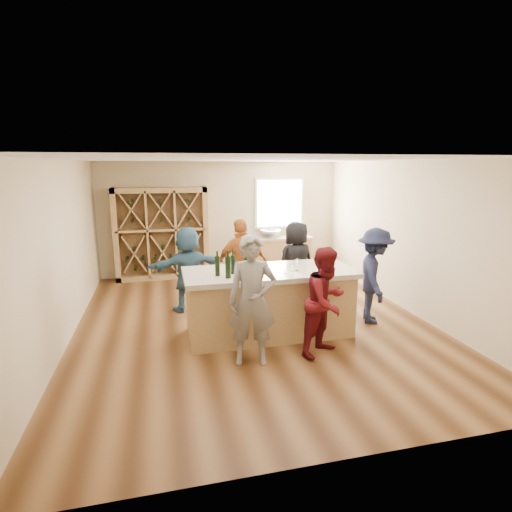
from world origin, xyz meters
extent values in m
cube|color=brown|center=(0.00, 0.00, -0.05)|extent=(6.00, 7.00, 0.10)
cube|color=white|center=(0.00, 0.00, 2.85)|extent=(6.00, 7.00, 0.10)
cube|color=beige|center=(0.00, 3.55, 1.40)|extent=(6.00, 0.10, 2.80)
cube|color=beige|center=(0.00, -3.55, 1.40)|extent=(6.00, 0.10, 2.80)
cube|color=beige|center=(-3.05, 0.00, 1.40)|extent=(0.10, 7.00, 2.80)
cube|color=beige|center=(3.05, 0.00, 1.40)|extent=(0.10, 7.00, 2.80)
cube|color=white|center=(1.50, 3.47, 1.75)|extent=(1.30, 0.06, 1.30)
cube|color=white|center=(1.50, 3.44, 1.75)|extent=(1.18, 0.01, 1.18)
cube|color=#A88350|center=(-1.50, 3.27, 1.10)|extent=(2.20, 0.45, 2.20)
cube|color=#A88350|center=(1.40, 3.20, 0.43)|extent=(1.60, 0.58, 0.86)
cube|color=#B6AB95|center=(1.40, 3.20, 0.89)|extent=(1.70, 0.62, 0.06)
imported|color=silver|center=(1.20, 3.20, 1.01)|extent=(0.54, 0.54, 0.19)
cylinder|color=silver|center=(1.20, 3.38, 1.07)|extent=(0.02, 0.02, 0.30)
cube|color=#A88350|center=(0.15, -0.53, 0.50)|extent=(2.60, 1.00, 1.00)
cube|color=#B6AB95|center=(0.15, -0.53, 1.04)|extent=(2.72, 1.12, 0.08)
cylinder|color=black|center=(-0.71, -0.67, 1.23)|extent=(0.08, 0.08, 0.30)
cylinder|color=black|center=(-0.57, -0.83, 1.25)|extent=(0.09, 0.09, 0.33)
cylinder|color=black|center=(-0.45, -0.61, 1.22)|extent=(0.07, 0.07, 0.29)
cylinder|color=black|center=(-0.27, -0.72, 1.22)|extent=(0.08, 0.08, 0.27)
cone|color=white|center=(-0.19, -0.95, 1.18)|extent=(0.09, 0.09, 0.19)
cone|color=white|center=(0.38, -0.98, 1.17)|extent=(0.08, 0.08, 0.17)
cone|color=white|center=(0.56, -0.68, 1.17)|extent=(0.08, 0.08, 0.19)
cone|color=white|center=(1.10, -0.82, 1.16)|extent=(0.06, 0.06, 0.16)
cube|color=white|center=(-0.26, -0.95, 1.08)|extent=(0.26, 0.34, 0.00)
cube|color=white|center=(0.43, -0.92, 1.08)|extent=(0.28, 0.36, 0.00)
cube|color=white|center=(1.02, -0.86, 1.08)|extent=(0.27, 0.31, 0.00)
imported|color=slate|center=(-0.34, -1.43, 0.91)|extent=(0.75, 0.61, 1.82)
imported|color=#590F14|center=(0.76, -1.39, 0.80)|extent=(0.88, 0.77, 1.60)
imported|color=#191E38|center=(2.06, -0.45, 0.84)|extent=(0.86, 1.19, 1.68)
imported|color=#994C19|center=(-0.05, 0.72, 0.87)|extent=(1.08, 0.65, 1.75)
imported|color=black|center=(1.05, 0.77, 0.83)|extent=(0.91, 0.70, 1.65)
imported|color=#335972|center=(-1.05, 0.89, 0.81)|extent=(1.57, 0.82, 1.61)
camera|label=1|loc=(-1.49, -6.46, 2.72)|focal=28.00mm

